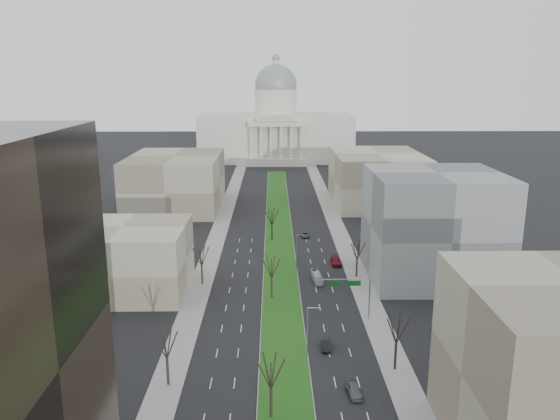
{
  "coord_description": "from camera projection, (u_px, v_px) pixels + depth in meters",
  "views": [
    {
      "loc": [
        -1.65,
        -24.08,
        44.6
      ],
      "look_at": [
        0.04,
        105.54,
        12.35
      ],
      "focal_mm": 35.0,
      "sensor_mm": 36.0,
      "label": 1
    }
  ],
  "objects": [
    {
      "name": "ground",
      "position": [
        279.0,
        241.0,
        150.59
      ],
      "size": [
        600.0,
        600.0,
        0.0
      ],
      "primitive_type": "plane",
      "color": "black",
      "rests_on": "ground"
    },
    {
      "name": "median",
      "position": [
        279.0,
        241.0,
        149.59
      ],
      "size": [
        8.0,
        222.03,
        0.2
      ],
      "color": "#999993",
      "rests_on": "ground"
    },
    {
      "name": "sidewalk_left",
      "position": [
        205.0,
        273.0,
        126.09
      ],
      "size": [
        5.0,
        330.0,
        0.15
      ],
      "primitive_type": "cube",
      "color": "gray",
      "rests_on": "ground"
    },
    {
      "name": "sidewalk_right",
      "position": [
        356.0,
        272.0,
        126.54
      ],
      "size": [
        5.0,
        330.0,
        0.15
      ],
      "primitive_type": "cube",
      "color": "gray",
      "rests_on": "ground"
    },
    {
      "name": "capitol",
      "position": [
        276.0,
        129.0,
        291.81
      ],
      "size": [
        80.0,
        46.0,
        55.0
      ],
      "color": "beige",
      "rests_on": "ground"
    },
    {
      "name": "building_beige_left",
      "position": [
        124.0,
        259.0,
        114.52
      ],
      "size": [
        26.0,
        22.0,
        14.0
      ],
      "primitive_type": "cube",
      "color": "gray",
      "rests_on": "ground"
    },
    {
      "name": "building_grey_right",
      "position": [
        434.0,
        226.0,
        120.96
      ],
      "size": [
        28.0,
        26.0,
        24.0
      ],
      "primitive_type": "cube",
      "color": "slate",
      "rests_on": "ground"
    },
    {
      "name": "building_far_left",
      "position": [
        176.0,
        181.0,
        186.79
      ],
      "size": [
        30.0,
        40.0,
        18.0
      ],
      "primitive_type": "cube",
      "color": "gray",
      "rests_on": "ground"
    },
    {
      "name": "building_far_right",
      "position": [
        377.0,
        178.0,
        192.53
      ],
      "size": [
        30.0,
        40.0,
        18.0
      ],
      "primitive_type": "cube",
      "color": "gray",
      "rests_on": "ground"
    },
    {
      "name": "tree_left_mid",
      "position": [
        166.0,
        342.0,
        78.82
      ],
      "size": [
        5.4,
        5.4,
        9.72
      ],
      "color": "black",
      "rests_on": "ground"
    },
    {
      "name": "tree_left_far",
      "position": [
        201.0,
        255.0,
        117.67
      ],
      "size": [
        5.28,
        5.28,
        9.5
      ],
      "color": "black",
      "rests_on": "ground"
    },
    {
      "name": "tree_right_mid",
      "position": [
        397.0,
        327.0,
        83.1
      ],
      "size": [
        5.52,
        5.52,
        9.94
      ],
      "color": "black",
      "rests_on": "ground"
    },
    {
      "name": "tree_right_far",
      "position": [
        357.0,
        250.0,
        122.06
      ],
      "size": [
        5.04,
        5.04,
        9.07
      ],
      "color": "black",
      "rests_on": "ground"
    },
    {
      "name": "tree_median_a",
      "position": [
        271.0,
        371.0,
        71.25
      ],
      "size": [
        5.4,
        5.4,
        9.72
      ],
      "color": "black",
      "rests_on": "ground"
    },
    {
      "name": "tree_median_b",
      "position": [
        272.0,
        266.0,
        110.06
      ],
      "size": [
        5.4,
        5.4,
        9.72
      ],
      "color": "black",
      "rests_on": "ground"
    },
    {
      "name": "tree_median_c",
      "position": [
        272.0,
        216.0,
        148.88
      ],
      "size": [
        5.4,
        5.4,
        9.72
      ],
      "color": "black",
      "rests_on": "ground"
    },
    {
      "name": "streetlamp_median_b",
      "position": [
        308.0,
        333.0,
        86.41
      ],
      "size": [
        1.9,
        0.2,
        9.16
      ],
      "color": "gray",
      "rests_on": "ground"
    },
    {
      "name": "streetlamp_median_c",
      "position": [
        297.0,
        253.0,
        125.22
      ],
      "size": [
        1.9,
        0.2,
        9.16
      ],
      "color": "gray",
      "rests_on": "ground"
    },
    {
      "name": "mast_arm_signs",
      "position": [
        355.0,
        289.0,
        100.8
      ],
      "size": [
        9.12,
        0.24,
        8.09
      ],
      "color": "gray",
      "rests_on": "ground"
    },
    {
      "name": "car_grey_near",
      "position": [
        354.0,
        390.0,
        78.0
      ],
      "size": [
        2.31,
        4.8,
        1.58
      ],
      "primitive_type": "imported",
      "rotation": [
        0.0,
        0.0,
        0.1
      ],
      "color": "#4F5357",
      "rests_on": "ground"
    },
    {
      "name": "car_black",
      "position": [
        326.0,
        345.0,
        91.19
      ],
      "size": [
        1.74,
        4.27,
        1.38
      ],
      "primitive_type": "imported",
      "rotation": [
        0.0,
        0.0,
        -0.07
      ],
      "color": "black",
      "rests_on": "ground"
    },
    {
      "name": "car_red",
      "position": [
        336.0,
        261.0,
        131.62
      ],
      "size": [
        2.4,
        5.72,
        1.65
      ],
      "primitive_type": "imported",
      "rotation": [
        0.0,
        0.0,
        -0.02
      ],
      "color": "maroon",
      "rests_on": "ground"
    },
    {
      "name": "car_grey_far",
      "position": [
        305.0,
        235.0,
        154.03
      ],
      "size": [
        2.51,
        4.74,
        1.27
      ],
      "primitive_type": "imported",
      "rotation": [
        0.0,
        0.0,
        0.09
      ],
      "color": "#484A50",
      "rests_on": "ground"
    },
    {
      "name": "box_van",
      "position": [
        317.0,
        277.0,
        120.77
      ],
      "size": [
        2.38,
        7.3,
        2.0
      ],
      "primitive_type": "imported",
      "rotation": [
        0.0,
        0.0,
        0.1
      ],
      "color": "silver",
      "rests_on": "ground"
    }
  ]
}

